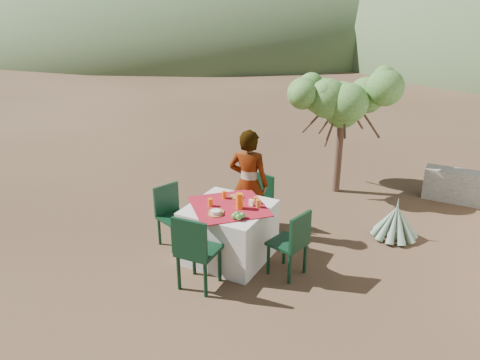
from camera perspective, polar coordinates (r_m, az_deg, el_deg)
name	(u,v)px	position (r m, az deg, el deg)	size (l,w,h in m)	color
ground	(214,250)	(6.64, -3.13, -8.48)	(160.00, 160.00, 0.00)	#372419
table	(229,232)	(6.29, -1.35, -6.33)	(1.30, 1.30, 0.76)	silver
chair_far	(259,199)	(7.03, 2.27, -2.36)	(0.48, 0.48, 0.85)	black
chair_near	(195,249)	(5.58, -5.49, -8.42)	(0.47, 0.47, 0.97)	black
chair_left	(171,212)	(6.66, -8.37, -3.93)	(0.51, 0.51, 0.87)	black
chair_right	(292,241)	(5.87, 6.41, -7.42)	(0.50, 0.50, 0.88)	black
person	(249,184)	(6.71, 1.05, -0.46)	(0.59, 0.39, 1.61)	#8C6651
shrub_tree	(347,106)	(8.29, 12.92, 8.81)	(1.69, 1.65, 1.98)	#4F3427
agave	(395,223)	(7.19, 18.42, -4.97)	(0.66, 0.68, 0.72)	gray
hill_near_left	(212,39)	(40.87, -3.40, 16.84)	(40.00, 40.00, 16.00)	#3E532F
hill_far_center	(425,28)	(57.44, 21.67, 16.79)	(60.00, 60.00, 24.00)	slate
plate_far	(236,197)	(6.37, -0.43, -2.05)	(0.20, 0.20, 0.01)	brown
plate_near	(216,212)	(5.94, -2.93, -3.90)	(0.21, 0.21, 0.01)	brown
glass_far	(224,195)	(6.32, -1.93, -1.81)	(0.06, 0.06, 0.10)	orange
glass_near	(210,202)	(6.10, -3.64, -2.73)	(0.06, 0.06, 0.10)	orange
juice_pitcher	(239,201)	(6.00, -0.07, -2.57)	(0.09, 0.09, 0.21)	orange
bowl_plate	(216,214)	(5.88, -2.99, -4.19)	(0.19, 0.19, 0.01)	brown
white_bowl	(216,212)	(5.87, -2.99, -3.93)	(0.13, 0.13, 0.05)	silver
jar_left	(258,203)	(6.06, 2.25, -2.86)	(0.07, 0.07, 0.11)	orange
jar_right	(255,200)	(6.18, 1.90, -2.45)	(0.06, 0.06, 0.09)	orange
napkin_holder	(251,203)	(6.11, 1.41, -2.78)	(0.06, 0.04, 0.08)	silver
fruit_cluster	(238,216)	(5.76, -0.23, -4.37)	(0.15, 0.14, 0.08)	#4C9034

